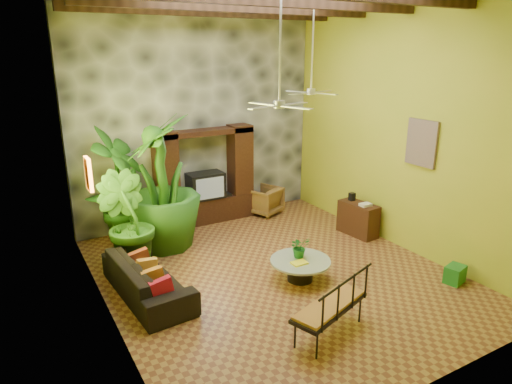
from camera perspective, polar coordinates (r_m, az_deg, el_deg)
ground at (r=8.74m, az=2.30°, el=-10.09°), size 7.00×7.00×0.00m
back_wall at (r=10.98m, az=-7.41°, el=9.24°), size 6.00×0.02×5.00m
left_wall at (r=6.82m, az=-19.35°, el=3.43°), size 0.02×7.00×5.00m
right_wall at (r=9.82m, az=17.63°, el=7.62°), size 0.02×7.00×5.00m
stone_accent_wall at (r=10.92m, az=-7.28°, el=9.21°), size 5.98×0.10×4.98m
ceiling_beams at (r=7.79m, az=2.76°, el=22.89°), size 5.95×5.36×0.22m
entertainment_center at (r=10.97m, az=-6.36°, el=1.07°), size 2.40×0.55×2.30m
ceiling_fan_front at (r=7.34m, az=2.97°, el=12.45°), size 1.28×1.28×1.86m
ceiling_fan_back at (r=9.67m, az=6.94°, el=13.55°), size 1.28×1.28×1.86m
wall_art_mask at (r=7.88m, az=-20.20°, el=2.12°), size 0.06×0.32×0.55m
wall_art_painting at (r=9.43m, az=20.01°, el=5.77°), size 0.06×0.70×0.90m
sofa at (r=8.09m, az=-13.44°, el=-10.37°), size 1.04×2.31×0.66m
wicker_armchair at (r=11.63m, az=1.05°, el=-1.06°), size 0.99×1.00×0.70m
tall_plant_a at (r=10.04m, az=-16.77°, el=0.68°), size 1.57×1.60×2.54m
tall_plant_b at (r=8.81m, az=-15.91°, el=-3.72°), size 1.35×1.34×1.92m
tall_plant_c at (r=9.55m, az=-11.75°, el=1.12°), size 2.01×2.01×2.82m
coffee_table at (r=8.42m, az=5.55°, el=-9.32°), size 1.10×1.10×0.40m
centerpiece_plant at (r=8.39m, az=5.48°, el=-6.84°), size 0.40×0.37×0.40m
yellow_tray at (r=8.21m, az=5.43°, el=-8.81°), size 0.28×0.20×0.03m
iron_bench at (r=6.82m, az=9.65°, el=-13.64°), size 1.46×0.94×0.57m
side_console at (r=10.57m, az=12.64°, el=-3.30°), size 0.51×0.96×0.74m
green_bin at (r=9.08m, az=23.60°, el=-9.41°), size 0.42×0.35×0.32m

